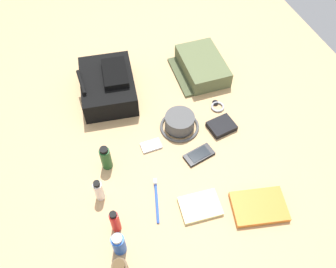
{
  "coord_description": "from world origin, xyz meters",
  "views": [
    {
      "loc": [
        -0.82,
        0.3,
        1.24
      ],
      "look_at": [
        0.0,
        0.0,
        0.04
      ],
      "focal_mm": 37.91,
      "sensor_mm": 36.0,
      "label": 1
    }
  ],
  "objects_px": {
    "bucket_hat": "(180,123)",
    "toothpaste_tube": "(99,191)",
    "cell_phone": "(199,155)",
    "toothbrush": "(156,198)",
    "wallet": "(222,126)",
    "notepad": "(200,206)",
    "media_player": "(151,146)",
    "wristwatch": "(217,106)",
    "paperback_novel": "(259,207)",
    "shampoo_bottle": "(106,158)",
    "backpack": "(108,85)",
    "deodorant_spray": "(119,244)",
    "toiletry_pouch": "(201,66)",
    "sunscreen_spray": "(115,221)"
  },
  "relations": [
    {
      "from": "cell_phone",
      "to": "deodorant_spray",
      "type": "bearing_deg",
      "value": 122.49
    },
    {
      "from": "toothbrush",
      "to": "bucket_hat",
      "type": "bearing_deg",
      "value": -35.65
    },
    {
      "from": "media_player",
      "to": "notepad",
      "type": "distance_m",
      "value": 0.34
    },
    {
      "from": "sunscreen_spray",
      "to": "paperback_novel",
      "type": "xyz_separation_m",
      "value": [
        -0.11,
        -0.52,
        -0.05
      ]
    },
    {
      "from": "toothpaste_tube",
      "to": "paperback_novel",
      "type": "height_order",
      "value": "toothpaste_tube"
    },
    {
      "from": "paperback_novel",
      "to": "wristwatch",
      "type": "bearing_deg",
      "value": -7.23
    },
    {
      "from": "bucket_hat",
      "to": "toothbrush",
      "type": "relative_size",
      "value": 0.97
    },
    {
      "from": "backpack",
      "to": "wallet",
      "type": "xyz_separation_m",
      "value": [
        -0.37,
        -0.41,
        -0.05
      ]
    },
    {
      "from": "deodorant_spray",
      "to": "shampoo_bottle",
      "type": "height_order",
      "value": "shampoo_bottle"
    },
    {
      "from": "toiletry_pouch",
      "to": "deodorant_spray",
      "type": "distance_m",
      "value": 0.94
    },
    {
      "from": "toothpaste_tube",
      "to": "media_player",
      "type": "relative_size",
      "value": 1.33
    },
    {
      "from": "backpack",
      "to": "wristwatch",
      "type": "bearing_deg",
      "value": -119.58
    },
    {
      "from": "toiletry_pouch",
      "to": "deodorant_spray",
      "type": "xyz_separation_m",
      "value": [
        -0.71,
        0.62,
        0.01
      ]
    },
    {
      "from": "bucket_hat",
      "to": "toothpaste_tube",
      "type": "height_order",
      "value": "toothpaste_tube"
    },
    {
      "from": "toothpaste_tube",
      "to": "notepad",
      "type": "bearing_deg",
      "value": -116.57
    },
    {
      "from": "toiletry_pouch",
      "to": "sunscreen_spray",
      "type": "distance_m",
      "value": 0.88
    },
    {
      "from": "media_player",
      "to": "wallet",
      "type": "relative_size",
      "value": 0.77
    },
    {
      "from": "cell_phone",
      "to": "toothbrush",
      "type": "bearing_deg",
      "value": 118.16
    },
    {
      "from": "toiletry_pouch",
      "to": "toothbrush",
      "type": "xyz_separation_m",
      "value": [
        -0.57,
        0.43,
        -0.03
      ]
    },
    {
      "from": "media_player",
      "to": "wristwatch",
      "type": "relative_size",
      "value": 1.19
    },
    {
      "from": "shampoo_bottle",
      "to": "toothbrush",
      "type": "xyz_separation_m",
      "value": [
        -0.21,
        -0.14,
        -0.05
      ]
    },
    {
      "from": "toiletry_pouch",
      "to": "sunscreen_spray",
      "type": "xyz_separation_m",
      "value": [
        -0.64,
        0.61,
        0.02
      ]
    },
    {
      "from": "notepad",
      "to": "backpack",
      "type": "bearing_deg",
      "value": 19.24
    },
    {
      "from": "backpack",
      "to": "bucket_hat",
      "type": "relative_size",
      "value": 2.07
    },
    {
      "from": "toothpaste_tube",
      "to": "media_player",
      "type": "height_order",
      "value": "toothpaste_tube"
    },
    {
      "from": "sunscreen_spray",
      "to": "toothpaste_tube",
      "type": "distance_m",
      "value": 0.14
    },
    {
      "from": "toiletry_pouch",
      "to": "sunscreen_spray",
      "type": "bearing_deg",
      "value": 136.34
    },
    {
      "from": "deodorant_spray",
      "to": "paperback_novel",
      "type": "height_order",
      "value": "deodorant_spray"
    },
    {
      "from": "backpack",
      "to": "shampoo_bottle",
      "type": "height_order",
      "value": "backpack"
    },
    {
      "from": "sunscreen_spray",
      "to": "backpack",
      "type": "bearing_deg",
      "value": -12.48
    },
    {
      "from": "paperback_novel",
      "to": "bucket_hat",
      "type": "bearing_deg",
      "value": 17.08
    },
    {
      "from": "notepad",
      "to": "media_player",
      "type": "bearing_deg",
      "value": 19.53
    },
    {
      "from": "toiletry_pouch",
      "to": "bucket_hat",
      "type": "height_order",
      "value": "toiletry_pouch"
    },
    {
      "from": "backpack",
      "to": "toiletry_pouch",
      "type": "distance_m",
      "value": 0.46
    },
    {
      "from": "toothpaste_tube",
      "to": "toothbrush",
      "type": "bearing_deg",
      "value": -111.94
    },
    {
      "from": "deodorant_spray",
      "to": "wallet",
      "type": "relative_size",
      "value": 1.0
    },
    {
      "from": "shampoo_bottle",
      "to": "toothbrush",
      "type": "relative_size",
      "value": 0.69
    },
    {
      "from": "media_player",
      "to": "wristwatch",
      "type": "distance_m",
      "value": 0.37
    },
    {
      "from": "bucket_hat",
      "to": "media_player",
      "type": "bearing_deg",
      "value": 109.79
    },
    {
      "from": "shampoo_bottle",
      "to": "toothbrush",
      "type": "distance_m",
      "value": 0.25
    },
    {
      "from": "shampoo_bottle",
      "to": "wallet",
      "type": "bearing_deg",
      "value": -88.21
    },
    {
      "from": "backpack",
      "to": "cell_phone",
      "type": "distance_m",
      "value": 0.53
    },
    {
      "from": "wallet",
      "to": "notepad",
      "type": "distance_m",
      "value": 0.39
    },
    {
      "from": "deodorant_spray",
      "to": "cell_phone",
      "type": "distance_m",
      "value": 0.49
    },
    {
      "from": "bucket_hat",
      "to": "notepad",
      "type": "distance_m",
      "value": 0.39
    },
    {
      "from": "bucket_hat",
      "to": "toothpaste_tube",
      "type": "distance_m",
      "value": 0.46
    },
    {
      "from": "backpack",
      "to": "paperback_novel",
      "type": "xyz_separation_m",
      "value": [
        -0.76,
        -0.38,
        -0.05
      ]
    },
    {
      "from": "backpack",
      "to": "paperback_novel",
      "type": "distance_m",
      "value": 0.85
    },
    {
      "from": "sunscreen_spray",
      "to": "wallet",
      "type": "height_order",
      "value": "sunscreen_spray"
    },
    {
      "from": "toothbrush",
      "to": "paperback_novel",
      "type": "bearing_deg",
      "value": -115.95
    }
  ]
}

